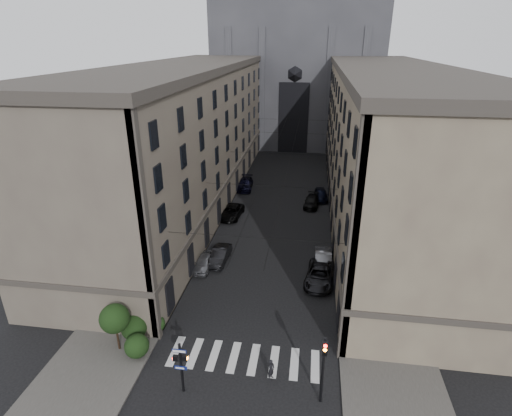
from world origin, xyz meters
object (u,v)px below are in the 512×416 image
at_px(gothic_tower, 298,59).
at_px(car_left_far, 245,184).
at_px(pedestrian_signal_left, 181,364).
at_px(traffic_light_right, 323,363).
at_px(pedestrian, 271,370).
at_px(car_right_far, 321,194).
at_px(car_left_midnear, 220,255).
at_px(car_right_midnear, 320,275).
at_px(car_right_near, 323,260).
at_px(car_right_midfar, 312,201).
at_px(car_left_midfar, 232,212).
at_px(car_left_near, 204,262).

relative_size(gothic_tower, car_left_far, 10.73).
bearing_deg(pedestrian_signal_left, traffic_light_right, 2.64).
height_order(gothic_tower, pedestrian, gothic_tower).
bearing_deg(car_right_far, car_left_far, 162.56).
height_order(car_left_midnear, car_right_midnear, car_right_midnear).
relative_size(car_left_far, car_right_near, 1.11).
height_order(traffic_light_right, car_right_near, traffic_light_right).
bearing_deg(traffic_light_right, car_right_midfar, 91.91).
xyz_separation_m(car_left_midfar, car_right_far, (11.75, 8.20, 0.03)).
relative_size(car_left_near, car_left_midfar, 0.78).
relative_size(gothic_tower, traffic_light_right, 11.15).
bearing_deg(car_right_near, car_left_near, -171.46).
bearing_deg(gothic_tower, car_left_midfar, -97.51).
xyz_separation_m(pedestrian_signal_left, traffic_light_right, (9.11, 0.42, 0.97)).
relative_size(pedestrian_signal_left, car_left_far, 0.74).
xyz_separation_m(car_left_midnear, car_left_far, (-1.10, 22.46, 0.03)).
xyz_separation_m(pedestrian_signal_left, car_left_near, (-2.69, 15.34, -1.62)).
xyz_separation_m(pedestrian_signal_left, car_left_midfar, (-2.44, 28.31, -1.59)).
relative_size(car_left_near, car_left_far, 0.76).
relative_size(car_right_far, pedestrian, 2.72).
bearing_deg(car_left_far, car_left_midnear, -90.41).
distance_m(pedestrian_signal_left, car_left_near, 15.65).
height_order(traffic_light_right, pedestrian, traffic_light_right).
xyz_separation_m(traffic_light_right, car_right_midfar, (-1.11, 33.28, -2.60)).
relative_size(car_left_far, car_right_midfar, 1.13).
xyz_separation_m(car_left_midnear, car_right_midfar, (9.39, 16.84, -0.06)).
distance_m(gothic_tower, car_left_far, 38.61).
bearing_deg(car_left_midfar, car_right_near, -37.34).
distance_m(car_left_midnear, car_left_far, 22.49).
height_order(car_left_near, car_left_far, car_left_far).
bearing_deg(pedestrian, car_right_midfar, 20.06).
distance_m(pedestrian_signal_left, traffic_light_right, 9.18).
xyz_separation_m(pedestrian_signal_left, car_right_far, (9.31, 36.50, -1.55)).
distance_m(pedestrian_signal_left, car_right_midfar, 34.67).
relative_size(pedestrian_signal_left, pedestrian, 2.41).
height_order(car_left_near, car_left_midnear, car_left_midnear).
xyz_separation_m(traffic_light_right, car_right_near, (0.30, 17.05, -2.49)).
bearing_deg(pedestrian_signal_left, car_left_midnear, 94.68).
bearing_deg(car_left_near, car_right_near, 11.65).
bearing_deg(car_left_midfar, car_left_far, 95.31).
height_order(traffic_light_right, car_left_near, traffic_light_right).
distance_m(traffic_light_right, car_left_far, 40.67).
height_order(car_left_far, pedestrian, pedestrian).
height_order(traffic_light_right, car_right_far, traffic_light_right).
distance_m(car_right_midfar, pedestrian, 31.90).
bearing_deg(pedestrian, car_left_far, 36.52).
bearing_deg(gothic_tower, car_right_far, -81.08).
height_order(car_left_near, car_right_near, car_right_near).
bearing_deg(car_right_midnear, car_left_midnear, 174.01).
distance_m(car_left_near, pedestrian, 15.87).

